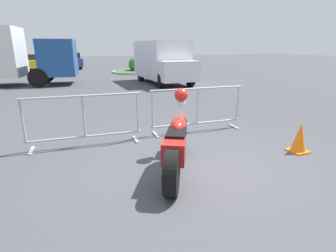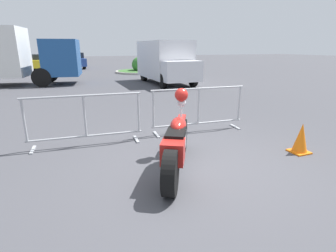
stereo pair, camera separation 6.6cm
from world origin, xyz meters
name	(u,v)px [view 2 (the right image)]	position (x,y,z in m)	size (l,w,h in m)	color
ground_plane	(200,165)	(0.00, 0.00, 0.00)	(120.00, 120.00, 0.00)	#424247
motorcycle	(177,142)	(-0.44, 0.01, 0.48)	(1.27, 2.04, 1.27)	black
crowd_barrier_near	(85,120)	(-1.74, 1.74, 0.56)	(2.33, 0.59, 1.07)	#9EA0A5
crowd_barrier_far	(198,109)	(0.87, 1.74, 0.56)	(2.33, 0.59, 1.07)	#9EA0A5
delivery_van	(165,61)	(3.33, 10.45, 1.24)	(2.02, 5.01, 2.31)	silver
parked_car_red	(8,62)	(-6.55, 23.55, 0.69)	(2.00, 4.17, 1.37)	#B21E19
parked_car_yellow	(42,62)	(-3.81, 23.57, 0.69)	(2.01, 4.17, 1.37)	yellow
parked_car_blue	(73,60)	(-1.06, 23.96, 0.75)	(2.17, 4.52, 1.49)	#284799
planter_island	(140,68)	(3.82, 17.52, 0.36)	(4.18, 4.18, 1.23)	#ADA89E
traffic_cone	(301,138)	(2.09, -0.19, 0.29)	(0.34, 0.34, 0.59)	orange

